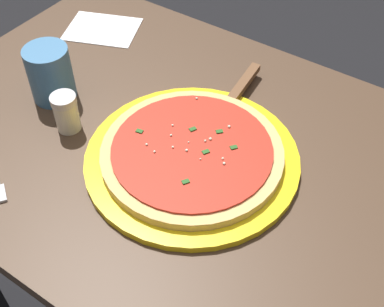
# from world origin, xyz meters

# --- Properties ---
(restaurant_table) EXTENTS (1.02, 0.71, 0.72)m
(restaurant_table) POSITION_xyz_m (0.00, 0.00, 0.58)
(restaurant_table) COLOR black
(restaurant_table) RESTS_ON ground_plane
(serving_plate) EXTENTS (0.37, 0.37, 0.01)m
(serving_plate) POSITION_xyz_m (0.06, -0.03, 0.73)
(serving_plate) COLOR yellow
(serving_plate) RESTS_ON restaurant_table
(pizza) EXTENTS (0.31, 0.31, 0.02)m
(pizza) POSITION_xyz_m (0.06, -0.03, 0.74)
(pizza) COLOR #DBB26B
(pizza) RESTS_ON serving_plate
(pizza_server) EXTENTS (0.08, 0.22, 0.01)m
(pizza_server) POSITION_xyz_m (0.04, 0.14, 0.74)
(pizza_server) COLOR silver
(pizza_server) RESTS_ON serving_plate
(cup_tall_drink) EXTENTS (0.08, 0.08, 0.11)m
(cup_tall_drink) POSITION_xyz_m (-0.26, -0.03, 0.77)
(cup_tall_drink) COLOR teal
(cup_tall_drink) RESTS_ON restaurant_table
(napkin_folded_right) EXTENTS (0.19, 0.17, 0.00)m
(napkin_folded_right) POSITION_xyz_m (-0.34, 0.20, 0.72)
(napkin_folded_right) COLOR white
(napkin_folded_right) RESTS_ON restaurant_table
(parmesan_shaker) EXTENTS (0.05, 0.05, 0.07)m
(parmesan_shaker) POSITION_xyz_m (-0.18, -0.08, 0.76)
(parmesan_shaker) COLOR silver
(parmesan_shaker) RESTS_ON restaurant_table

